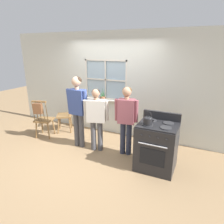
{
  "coord_description": "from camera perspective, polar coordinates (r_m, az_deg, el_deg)",
  "views": [
    {
      "loc": [
        2.23,
        -3.34,
        2.28
      ],
      "look_at": [
        0.51,
        0.24,
        1.0
      ],
      "focal_mm": 32.0,
      "sensor_mm": 36.0,
      "label": 1
    }
  ],
  "objects": [
    {
      "name": "wall_back",
      "position": [
        5.32,
        0.54,
        7.69
      ],
      "size": [
        6.4,
        0.16,
        2.7
      ],
      "color": "silver",
      "rests_on": "ground_plane"
    },
    {
      "name": "handbag",
      "position": [
        5.25,
        -20.45,
        0.99
      ],
      "size": [
        0.24,
        0.23,
        0.31
      ],
      "color": "brown",
      "rests_on": "chair_by_window"
    },
    {
      "name": "stove",
      "position": [
        4.0,
        12.62,
        -9.44
      ],
      "size": [
        0.74,
        0.68,
        1.08
      ],
      "color": "#232326",
      "rests_on": "ground_plane"
    },
    {
      "name": "person_elderly_left",
      "position": [
        4.64,
        -9.79,
        2.01
      ],
      "size": [
        0.54,
        0.24,
        1.68
      ],
      "rotation": [
        0.0,
        0.0,
        -0.03
      ],
      "color": "#4C4C51",
      "rests_on": "ground_plane"
    },
    {
      "name": "ground_plane",
      "position": [
        4.62,
        -7.19,
        -11.86
      ],
      "size": [
        16.0,
        16.0,
        0.0
      ],
      "primitive_type": "plane",
      "color": "#937551"
    },
    {
      "name": "person_adult_right",
      "position": [
        4.25,
        4.12,
        -0.96
      ],
      "size": [
        0.51,
        0.27,
        1.52
      ],
      "rotation": [
        0.0,
        0.0,
        0.18
      ],
      "color": "#2D3347",
      "rests_on": "ground_plane"
    },
    {
      "name": "kettle",
      "position": [
        3.7,
        10.23,
        -2.27
      ],
      "size": [
        0.21,
        0.17,
        0.25
      ],
      "color": "black",
      "rests_on": "stove"
    },
    {
      "name": "chair_by_window",
      "position": [
        5.56,
        -18.89,
        -2.18
      ],
      "size": [
        0.52,
        0.51,
        1.03
      ],
      "rotation": [
        0.0,
        0.0,
        -2.84
      ],
      "color": "olive",
      "rests_on": "ground_plane"
    },
    {
      "name": "chair_near_wall",
      "position": [
        5.78,
        -13.26,
        -0.91
      ],
      "size": [
        0.56,
        0.57,
        1.03
      ],
      "rotation": [
        0.0,
        0.0,
        -1.0
      ],
      "color": "olive",
      "rests_on": "ground_plane"
    },
    {
      "name": "potted_plant",
      "position": [
        5.44,
        -2.76,
        4.48
      ],
      "size": [
        0.15,
        0.15,
        0.33
      ],
      "color": "#935B3D",
      "rests_on": "wall_back"
    },
    {
      "name": "person_teen_center",
      "position": [
        4.44,
        -4.51,
        -0.84
      ],
      "size": [
        0.57,
        0.32,
        1.44
      ],
      "rotation": [
        0.0,
        0.0,
        0.31
      ],
      "color": "#4C4C51",
      "rests_on": "ground_plane"
    }
  ]
}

